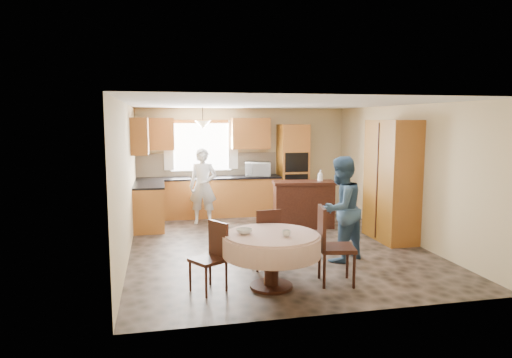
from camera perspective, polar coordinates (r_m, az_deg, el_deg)
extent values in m
cube|color=brown|center=(8.27, 2.26, -8.22)|extent=(5.00, 6.00, 0.01)
cube|color=white|center=(7.97, 2.35, 9.37)|extent=(5.00, 6.00, 0.01)
cube|color=#CAB381|center=(10.93, -1.63, 2.27)|extent=(5.00, 0.02, 2.50)
cube|color=#CAB381|center=(5.20, 10.61, -3.51)|extent=(5.00, 0.02, 2.50)
cube|color=#CAB381|center=(7.78, -15.81, -0.07)|extent=(0.02, 6.00, 2.50)
cube|color=#CAB381|center=(8.98, 17.95, 0.80)|extent=(0.02, 6.00, 2.50)
cube|color=white|center=(10.75, -6.88, 4.01)|extent=(1.40, 0.03, 1.10)
cube|color=white|center=(10.66, -10.89, 4.17)|extent=(0.22, 0.02, 1.15)
cube|color=white|center=(10.79, -2.88, 4.33)|extent=(0.22, 0.02, 1.15)
cube|color=#CA6F36|center=(10.62, -5.83, -2.32)|extent=(3.30, 0.60, 0.88)
cube|color=black|center=(10.55, -5.87, 0.14)|extent=(3.30, 0.64, 0.04)
cube|color=#CA6F36|center=(9.67, -13.22, -3.43)|extent=(0.60, 1.20, 0.88)
cube|color=black|center=(9.60, -13.30, -0.74)|extent=(0.64, 1.20, 0.04)
cube|color=beige|center=(10.81, -6.06, 1.80)|extent=(3.30, 0.02, 0.55)
cube|color=#B0692C|center=(10.55, -12.54, 5.51)|extent=(0.85, 0.33, 0.72)
cube|color=#B0692C|center=(10.76, -0.69, 5.71)|extent=(0.90, 0.33, 0.72)
cube|color=#B0692C|center=(9.52, -14.29, 5.27)|extent=(0.33, 1.20, 0.72)
cube|color=#CA6F36|center=(10.92, 4.61, 1.25)|extent=(0.66, 0.62, 2.12)
cube|color=black|center=(10.61, 5.11, 2.09)|extent=(0.56, 0.01, 0.45)
cube|color=black|center=(10.66, 5.08, -0.59)|extent=(0.56, 0.01, 0.45)
cone|color=beige|center=(10.26, -6.67, 6.76)|extent=(0.36, 0.36, 0.18)
cube|color=#3D1B10|center=(9.54, 5.96, -3.34)|extent=(1.33, 0.68, 0.91)
cube|color=black|center=(9.44, 14.57, -4.92)|extent=(0.40, 0.30, 0.50)
cube|color=#CA6F36|center=(8.78, 16.62, -0.20)|extent=(0.58, 1.16, 2.22)
cylinder|color=#3D1B10|center=(6.15, 1.94, -10.46)|extent=(0.19, 0.19, 0.67)
cylinder|color=#3D1B10|center=(6.26, 1.93, -13.22)|extent=(0.57, 0.57, 0.04)
cylinder|color=beige|center=(6.05, 1.95, -7.06)|extent=(1.24, 1.24, 0.05)
cylinder|color=beige|center=(6.08, 1.95, -8.27)|extent=(1.30, 1.30, 0.27)
cube|color=#3D1B10|center=(6.04, -6.02, -10.04)|extent=(0.54, 0.54, 0.05)
cube|color=#3D1B10|center=(6.08, -4.74, -7.45)|extent=(0.23, 0.33, 0.46)
cylinder|color=#3D1B10|center=(5.94, -7.45, -12.59)|extent=(0.03, 0.03, 0.40)
cylinder|color=#3D1B10|center=(5.97, -4.18, -12.43)|extent=(0.03, 0.03, 0.40)
cylinder|color=#3D1B10|center=(6.25, -7.71, -11.56)|extent=(0.03, 0.03, 0.40)
cylinder|color=#3D1B10|center=(6.28, -4.61, -11.42)|extent=(0.03, 0.03, 0.40)
cube|color=#3D1B10|center=(6.94, 1.07, -7.61)|extent=(0.44, 0.44, 0.05)
cube|color=#3D1B10|center=(6.71, 1.59, -5.88)|extent=(0.38, 0.08, 0.47)
cylinder|color=#3D1B10|center=(6.81, -0.02, -9.87)|extent=(0.03, 0.03, 0.41)
cylinder|color=#3D1B10|center=(6.88, 2.80, -9.68)|extent=(0.03, 0.03, 0.41)
cylinder|color=#3D1B10|center=(7.13, -0.61, -9.07)|extent=(0.03, 0.03, 0.41)
cylinder|color=#3D1B10|center=(7.20, 2.09, -8.90)|extent=(0.03, 0.03, 0.41)
cube|color=#3D1B10|center=(6.36, 10.04, -8.49)|extent=(0.54, 0.54, 0.06)
cube|color=#3D1B10|center=(6.25, 8.22, -5.93)|extent=(0.12, 0.44, 0.55)
cylinder|color=#3D1B10|center=(6.19, 8.96, -11.42)|extent=(0.04, 0.04, 0.47)
cylinder|color=#3D1B10|center=(6.34, 12.37, -11.05)|extent=(0.04, 0.04, 0.47)
cylinder|color=#3D1B10|center=(6.54, 7.69, -10.36)|extent=(0.04, 0.04, 0.47)
cylinder|color=#3D1B10|center=(6.68, 10.94, -10.05)|extent=(0.04, 0.04, 0.47)
cube|color=gold|center=(9.61, 15.56, 4.53)|extent=(0.05, 0.59, 0.48)
cube|color=#A2B6BD|center=(9.60, 15.40, 4.53)|extent=(0.01, 0.48, 0.38)
imported|color=silver|center=(10.67, 0.20, 1.25)|extent=(0.65, 0.50, 0.33)
imported|color=silver|center=(9.83, -6.64, -0.91)|extent=(0.67, 0.51, 1.63)
imported|color=#355374|center=(7.32, 10.53, -3.70)|extent=(1.02, 0.95, 1.66)
imported|color=#B2B2B2|center=(9.36, 3.82, -0.56)|extent=(0.24, 0.24, 0.05)
imported|color=silver|center=(9.57, 8.04, 0.29)|extent=(0.11, 0.11, 0.29)
imported|color=#B2B2B2|center=(5.89, 3.82, -6.79)|extent=(0.13, 0.13, 0.09)
imported|color=#B2B2B2|center=(6.03, -1.48, -6.55)|extent=(0.23, 0.23, 0.07)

